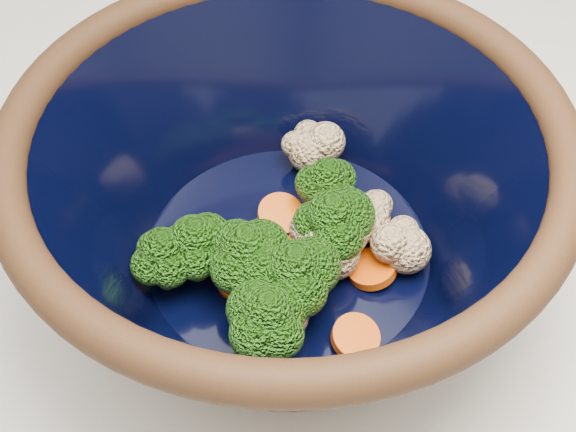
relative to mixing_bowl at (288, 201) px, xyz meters
name	(u,v)px	position (x,y,z in m)	size (l,w,h in m)	color
mixing_bowl	(288,201)	(0.00, 0.00, 0.00)	(0.32, 0.32, 0.14)	black
vegetable_pile	(287,248)	(-0.01, -0.01, -0.02)	(0.16, 0.15, 0.06)	#608442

